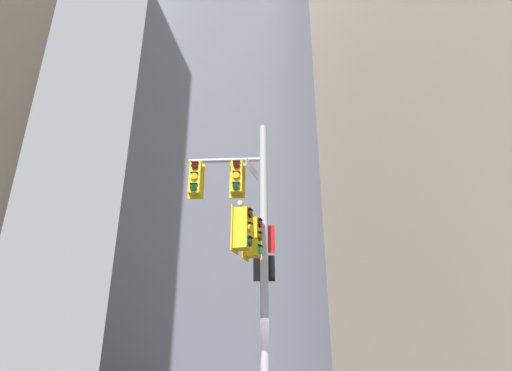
# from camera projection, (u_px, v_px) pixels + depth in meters

# --- Properties ---
(building_mid_block) EXTENTS (16.78, 16.78, 43.71)m
(building_mid_block) POSITION_uv_depth(u_px,v_px,m) (230.00, 140.00, 41.93)
(building_mid_block) COLOR slate
(building_mid_block) RESTS_ON ground
(signal_pole_assembly) EXTENTS (2.58, 2.62, 8.26)m
(signal_pole_assembly) POSITION_uv_depth(u_px,v_px,m) (245.00, 228.00, 11.64)
(signal_pole_assembly) COLOR #B2B2B5
(signal_pole_assembly) RESTS_ON ground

